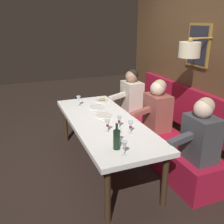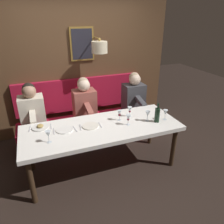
# 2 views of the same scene
# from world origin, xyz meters

# --- Properties ---
(ground_plane) EXTENTS (12.00, 12.00, 0.00)m
(ground_plane) POSITION_xyz_m (0.00, 0.00, 0.00)
(ground_plane) COLOR black
(dining_table) EXTENTS (0.90, 2.30, 0.74)m
(dining_table) POSITION_xyz_m (0.00, 0.00, 0.67)
(dining_table) COLOR white
(dining_table) RESTS_ON ground_plane
(banquette_bench) EXTENTS (0.52, 2.50, 0.45)m
(banquette_bench) POSITION_xyz_m (0.89, 0.00, 0.23)
(banquette_bench) COLOR maroon
(banquette_bench) RESTS_ON ground_plane
(back_wall_panel) EXTENTS (0.59, 3.70, 2.90)m
(back_wall_panel) POSITION_xyz_m (1.46, -0.01, 1.37)
(back_wall_panel) COLOR brown
(back_wall_panel) RESTS_ON ground_plane
(diner_nearest) EXTENTS (0.60, 0.40, 0.79)m
(diner_nearest) POSITION_xyz_m (0.88, -0.95, 0.82)
(diner_nearest) COLOR #3D3D42
(diner_nearest) RESTS_ON banquette_bench
(diner_near) EXTENTS (0.60, 0.40, 0.79)m
(diner_near) POSITION_xyz_m (0.88, 0.04, 0.82)
(diner_near) COLOR #934C42
(diner_near) RESTS_ON banquette_bench
(diner_middle) EXTENTS (0.60, 0.40, 0.79)m
(diner_middle) POSITION_xyz_m (0.88, 0.93, 0.82)
(diner_middle) COLOR beige
(diner_middle) RESTS_ON banquette_bench
(place_setting_0) EXTENTS (0.24, 0.32, 0.01)m
(place_setting_0) POSITION_xyz_m (0.08, 0.53, 0.75)
(place_setting_0) COLOR white
(place_setting_0) RESTS_ON dining_table
(place_setting_1) EXTENTS (0.24, 0.32, 0.05)m
(place_setting_1) POSITION_xyz_m (0.27, 0.84, 0.75)
(place_setting_1) COLOR silver
(place_setting_1) RESTS_ON dining_table
(place_setting_2) EXTENTS (0.24, 0.32, 0.01)m
(place_setting_2) POSITION_xyz_m (0.06, 0.16, 0.75)
(place_setting_2) COLOR silver
(place_setting_2) RESTS_ON dining_table
(wine_glass_0) EXTENTS (0.07, 0.07, 0.16)m
(wine_glass_0) POSITION_xyz_m (0.09, -0.32, 0.86)
(wine_glass_0) COLOR silver
(wine_glass_0) RESTS_ON dining_table
(wine_glass_1) EXTENTS (0.07, 0.07, 0.16)m
(wine_glass_1) POSITION_xyz_m (-0.09, -0.38, 0.86)
(wine_glass_1) COLOR silver
(wine_glass_1) RESTS_ON dining_table
(wine_glass_2) EXTENTS (0.07, 0.07, 0.16)m
(wine_glass_2) POSITION_xyz_m (-0.14, -0.98, 0.86)
(wine_glass_2) COLOR silver
(wine_glass_2) RESTS_ON dining_table
(wine_glass_3) EXTENTS (0.07, 0.07, 0.16)m
(wine_glass_3) POSITION_xyz_m (-0.16, 0.76, 0.86)
(wine_glass_3) COLOR silver
(wine_glass_3) RESTS_ON dining_table
(wine_glass_4) EXTENTS (0.07, 0.07, 0.16)m
(wine_glass_4) POSITION_xyz_m (-0.08, -0.71, 0.86)
(wine_glass_4) COLOR silver
(wine_glass_4) RESTS_ON dining_table
(wine_glass_5) EXTENTS (0.07, 0.07, 0.16)m
(wine_glass_5) POSITION_xyz_m (0.16, -0.52, 0.86)
(wine_glass_5) COLOR silver
(wine_glass_5) RESTS_ON dining_table
(wine_bottle) EXTENTS (0.08, 0.08, 0.30)m
(wine_bottle) POSITION_xyz_m (-0.16, -0.83, 0.86)
(wine_bottle) COLOR black
(wine_bottle) RESTS_ON dining_table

